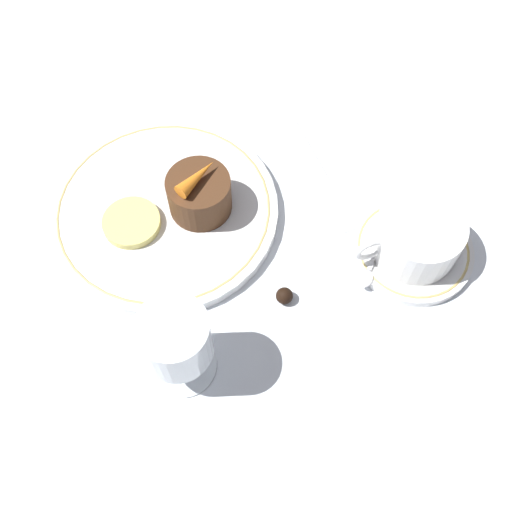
{
  "coord_description": "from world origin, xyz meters",
  "views": [
    {
      "loc": [
        0.02,
        0.35,
        0.59
      ],
      "look_at": [
        -0.08,
        0.06,
        0.04
      ],
      "focal_mm": 42.0,
      "sensor_mm": 36.0,
      "label": 1
    }
  ],
  "objects_px": {
    "dinner_plate": "(168,210)",
    "coffee_cup": "(417,236)",
    "dessert_cake": "(199,194)",
    "fork": "(329,185)",
    "wine_glass": "(176,341)"
  },
  "relations": [
    {
      "from": "coffee_cup",
      "to": "fork",
      "type": "relative_size",
      "value": 0.69
    },
    {
      "from": "dinner_plate",
      "to": "fork",
      "type": "distance_m",
      "value": 0.19
    },
    {
      "from": "coffee_cup",
      "to": "wine_glass",
      "type": "bearing_deg",
      "value": 9.6
    },
    {
      "from": "dinner_plate",
      "to": "fork",
      "type": "bearing_deg",
      "value": 173.02
    },
    {
      "from": "wine_glass",
      "to": "dessert_cake",
      "type": "distance_m",
      "value": 0.19
    },
    {
      "from": "coffee_cup",
      "to": "fork",
      "type": "xyz_separation_m",
      "value": [
        0.05,
        -0.11,
        -0.03
      ]
    },
    {
      "from": "dinner_plate",
      "to": "coffee_cup",
      "type": "height_order",
      "value": "coffee_cup"
    },
    {
      "from": "dinner_plate",
      "to": "wine_glass",
      "type": "xyz_separation_m",
      "value": [
        0.03,
        0.18,
        0.06
      ]
    },
    {
      "from": "coffee_cup",
      "to": "dessert_cake",
      "type": "xyz_separation_m",
      "value": [
        0.21,
        -0.13,
        0.0
      ]
    },
    {
      "from": "dinner_plate",
      "to": "wine_glass",
      "type": "height_order",
      "value": "wine_glass"
    },
    {
      "from": "dinner_plate",
      "to": "dessert_cake",
      "type": "distance_m",
      "value": 0.05
    },
    {
      "from": "fork",
      "to": "dessert_cake",
      "type": "relative_size",
      "value": 2.44
    },
    {
      "from": "dinner_plate",
      "to": "dessert_cake",
      "type": "xyz_separation_m",
      "value": [
        -0.04,
        0.01,
        0.03
      ]
    },
    {
      "from": "wine_glass",
      "to": "fork",
      "type": "distance_m",
      "value": 0.28
    },
    {
      "from": "wine_glass",
      "to": "coffee_cup",
      "type": "bearing_deg",
      "value": -170.4
    }
  ]
}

